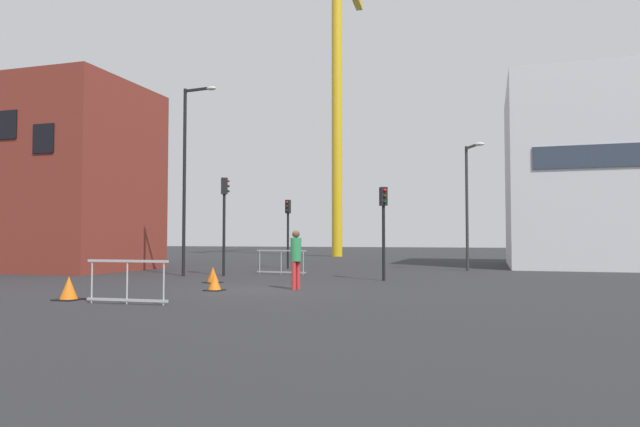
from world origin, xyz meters
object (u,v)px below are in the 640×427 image
traffic_cone_by_barrier (69,289)px  traffic_light_island (288,222)px  traffic_cone_on_verge (213,275)px  traffic_light_near (224,210)px  traffic_cone_striped (215,282)px  streetlamp_tall (188,167)px  construction_crane (338,51)px  streetlamp_short (469,196)px  traffic_light_crosswalk (384,217)px  pedestrian_walking (296,255)px

traffic_cone_by_barrier → traffic_light_island: bearing=88.5°
traffic_cone_on_verge → traffic_light_near: bearing=110.2°
traffic_light_island → traffic_cone_striped: traffic_light_island is taller
streetlamp_tall → traffic_cone_on_verge: streetlamp_tall is taller
streetlamp_tall → construction_crane: bearing=90.7°
streetlamp_tall → traffic_cone_on_verge: 5.95m
streetlamp_short → traffic_light_near: 11.87m
construction_crane → traffic_cone_on_verge: (3.09, -29.25, -17.84)m
streetlamp_short → traffic_light_island: bearing=-176.4°
traffic_cone_by_barrier → traffic_cone_on_verge: (0.95, 6.16, -0.02)m
streetlamp_tall → traffic_light_island: 7.15m
traffic_light_crosswalk → traffic_cone_striped: size_ratio=6.50×
streetlamp_tall → traffic_cone_by_barrier: size_ratio=13.02×
streetlamp_short → traffic_cone_by_barrier: (-9.57, -16.11, -3.38)m
streetlamp_short → traffic_cone_on_verge: (-8.62, -9.95, -3.40)m
streetlamp_tall → streetlamp_short: bearing=31.7°
streetlamp_tall → pedestrian_walking: (6.48, -4.56, -3.56)m
pedestrian_walking → traffic_cone_striped: size_ratio=3.41×
traffic_cone_by_barrier → construction_crane: bearing=93.5°
streetlamp_tall → traffic_cone_on_verge: size_ratio=13.90×
traffic_cone_striped → traffic_cone_on_verge: 3.06m
pedestrian_walking → traffic_cone_on_verge: (-3.72, 1.62, -0.82)m
traffic_light_crosswalk → pedestrian_walking: bearing=-114.7°
traffic_light_island → traffic_cone_striped: bearing=-80.6°
streetlamp_short → traffic_cone_by_barrier: 19.04m
traffic_light_near → traffic_cone_on_verge: traffic_light_near is taller
traffic_cone_striped → traffic_cone_on_verge: (-1.46, 2.69, 0.02)m
traffic_light_near → traffic_light_island: bearing=83.1°
traffic_light_crosswalk → pedestrian_walking: size_ratio=1.91×
traffic_light_near → pedestrian_walking: 7.28m
pedestrian_walking → traffic_cone_by_barrier: 6.56m
traffic_light_near → construction_crane: bearing=94.1°
traffic_light_crosswalk → traffic_cone_on_verge: traffic_light_crosswalk is taller
construction_crane → pedestrian_walking: bearing=-77.5°
traffic_light_near → traffic_light_crosswalk: bearing=-5.6°
traffic_cone_by_barrier → pedestrian_walking: bearing=44.1°
pedestrian_walking → traffic_cone_striped: 2.64m
traffic_light_near → traffic_cone_on_verge: 4.43m
traffic_light_island → traffic_cone_by_barrier: (-0.42, -15.52, -2.15)m
traffic_light_crosswalk → traffic_cone_on_verge: (-5.72, -2.73, -2.13)m
traffic_cone_by_barrier → traffic_cone_on_verge: bearing=81.2°
construction_crane → traffic_light_crosswalk: (8.81, -26.52, -15.70)m
streetlamp_tall → traffic_light_island: size_ratio=2.23×
traffic_light_near → traffic_light_island: size_ratio=1.16×
construction_crane → traffic_light_near: size_ratio=6.60×
traffic_light_island → traffic_cone_by_barrier: 15.68m
streetlamp_short → traffic_cone_by_barrier: size_ratio=9.93×
traffic_light_island → streetlamp_short: bearing=3.6°
streetlamp_short → pedestrian_walking: (-4.89, -11.57, -2.58)m
traffic_light_near → pedestrian_walking: (4.98, -5.03, -1.70)m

